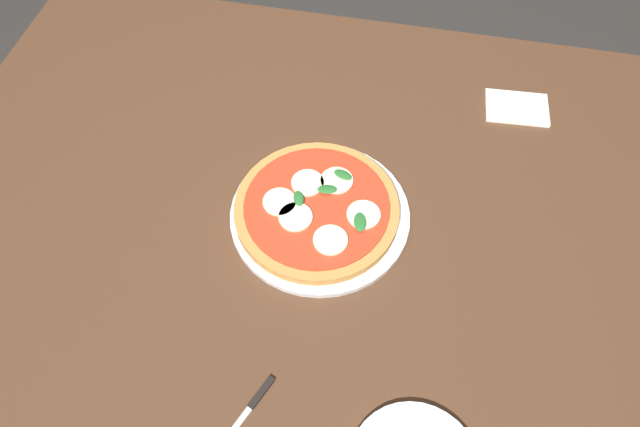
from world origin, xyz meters
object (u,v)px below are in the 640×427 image
dining_table (294,242)px  napkin (517,108)px  serving_tray (320,215)px  pizza (317,208)px  knife (250,408)px

dining_table → napkin: bearing=42.1°
serving_tray → pizza: (-0.01, 0.00, 0.02)m
dining_table → knife: bearing=-87.8°
serving_tray → napkin: (0.35, 0.35, -0.00)m
napkin → pizza: bearing=-136.0°
dining_table → pizza: 0.12m
pizza → napkin: pizza is taller
napkin → knife: (-0.39, -0.71, -0.00)m
serving_tray → napkin: serving_tray is taller
pizza → knife: bearing=-94.6°
serving_tray → knife: (-0.04, -0.36, -0.00)m
napkin → serving_tray: bearing=-135.4°
dining_table → pizza: bearing=20.5°
dining_table → pizza: size_ratio=4.88×
dining_table → serving_tray: serving_tray is taller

